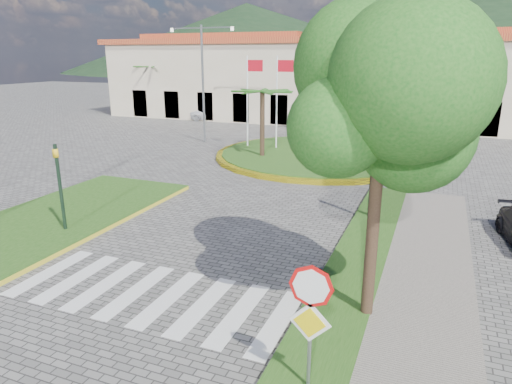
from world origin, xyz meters
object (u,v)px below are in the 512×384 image
at_px(deciduous_tree, 383,99).
at_px(stop_sign, 310,310).
at_px(roundabout_island, 319,155).
at_px(white_van, 213,114).
at_px(car_dark_b, 473,128).
at_px(car_dark_a, 337,129).

bearing_deg(deciduous_tree, stop_sign, -101.18).
distance_m(roundabout_island, white_van, 18.64).
bearing_deg(stop_sign, white_van, 119.80).
distance_m(white_van, car_dark_b, 22.91).
bearing_deg(stop_sign, roundabout_island, 103.73).
xyz_separation_m(car_dark_a, car_dark_b, (9.84, 4.67, 0.02)).
bearing_deg(car_dark_b, stop_sign, -176.36).
distance_m(deciduous_tree, white_van, 35.57).
xyz_separation_m(deciduous_tree, car_dark_a, (-6.20, 25.00, -4.64)).
xyz_separation_m(roundabout_island, stop_sign, (4.90, -20.04, 1.62)).
distance_m(roundabout_island, car_dark_a, 8.04).
height_order(roundabout_island, deciduous_tree, deciduous_tree).
distance_m(stop_sign, car_dark_a, 28.62).
xyz_separation_m(roundabout_island, white_van, (-13.77, 12.55, 0.41)).
bearing_deg(car_dark_a, roundabout_island, -161.61).
relative_size(roundabout_island, deciduous_tree, 1.87).
height_order(stop_sign, deciduous_tree, deciduous_tree).
bearing_deg(white_van, deciduous_tree, -168.35).
relative_size(roundabout_island, stop_sign, 4.79).
height_order(stop_sign, car_dark_a, stop_sign).
height_order(car_dark_a, car_dark_b, car_dark_b).
bearing_deg(roundabout_island, deciduous_tree, -72.09).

